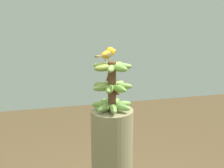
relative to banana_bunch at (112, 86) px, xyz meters
name	(u,v)px	position (x,y,z in m)	size (l,w,h in m)	color
banana_bunch	(112,86)	(0.00, 0.00, 0.00)	(0.26, 0.26, 0.31)	brown
perched_bird	(108,53)	(0.03, 0.02, 0.20)	(0.16, 0.16, 0.08)	#C68933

